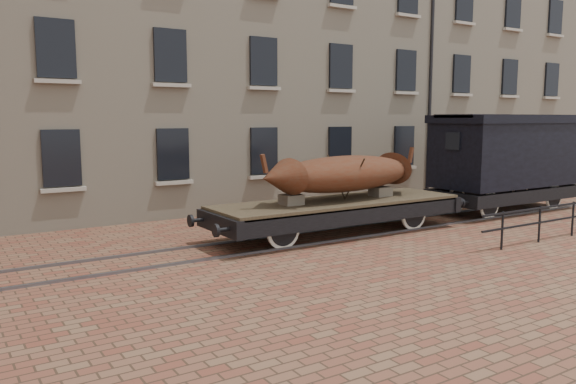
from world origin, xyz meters
TOP-DOWN VIEW (x-y plane):
  - ground at (0.00, 0.00)m, footprint 90.00×90.00m
  - warehouse_cream at (3.00, 9.99)m, footprint 40.00×10.19m
  - rail_track at (0.00, 0.00)m, footprint 30.00×1.52m
  - flatcar_wagon at (0.60, 0.00)m, footprint 8.63×2.34m
  - iron_boat at (0.84, -0.00)m, footprint 5.98×2.09m
  - goods_van at (8.33, -0.00)m, footprint 6.79×2.47m

SIDE VIEW (x-z plane):
  - ground at x=0.00m, z-range 0.00..0.00m
  - rail_track at x=0.00m, z-range 0.00..0.06m
  - flatcar_wagon at x=0.60m, z-range 0.16..1.46m
  - iron_boat at x=0.84m, z-range 1.06..2.51m
  - goods_van at x=8.33m, z-range 0.44..3.95m
  - warehouse_cream at x=3.00m, z-range 0.00..14.00m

